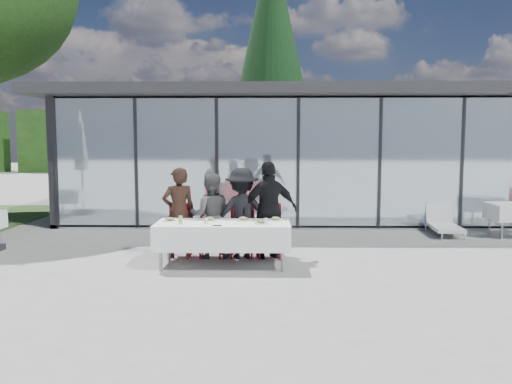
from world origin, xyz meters
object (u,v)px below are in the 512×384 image
dining_table (223,235)px  diner_d (269,210)px  diner_chair_c (242,227)px  diner_b (210,216)px  diner_chair_b (211,227)px  diner_a (179,213)px  plate_c (243,219)px  diner_chair_a (180,227)px  diner_c (242,213)px  lounger (443,222)px  folded_eyeglasses (217,225)px  plate_a (170,220)px  spare_chair_b (439,207)px  spare_table_right (510,212)px  plate_d (276,219)px  juice_bottle (180,220)px  diner_chair_d (269,227)px  plate_extra (261,222)px  conifer_tree (272,48)px

dining_table → diner_d: bearing=38.3°
dining_table → diner_chair_c: bearing=68.9°
diner_b → diner_chair_b: (0.00, 0.13, -0.23)m
diner_a → plate_c: diner_a is taller
diner_a → diner_chair_a: 0.31m
diner_c → lounger: diner_c is taller
diner_chair_b → folded_eyeglasses: diner_chair_b is taller
diner_c → lounger: 5.22m
dining_table → plate_a: 0.96m
lounger → spare_chair_b: bearing=79.9°
plate_a → spare_table_right: size_ratio=0.29×
diner_c → plate_d: (0.61, -0.42, -0.04)m
diner_a → diner_b: size_ratio=1.07×
dining_table → juice_bottle: juice_bottle is taller
diner_d → diner_chair_d: bearing=-107.6°
plate_extra → diner_b: bearing=141.3°
diner_b → juice_bottle: 0.92m
plate_d → diner_chair_a: bearing=162.6°
plate_d → diner_d: bearing=104.2°
diner_chair_b → juice_bottle: bearing=-113.3°
dining_table → spare_table_right: (6.18, 2.80, 0.02)m
dining_table → diner_a: (-0.86, 0.62, 0.29)m
diner_chair_d → spare_chair_b: size_ratio=1.00×
spare_table_right → lounger: (-1.36, 0.35, -0.30)m
dining_table → plate_a: size_ratio=9.10×
plate_c → folded_eyeglasses: plate_c is taller
diner_chair_b → juice_bottle: diner_chair_b is taller
diner_c → diner_d: diner_d is taller
plate_c → plate_extra: (0.32, -0.32, 0.00)m
spare_table_right → spare_chair_b: 1.57m
spare_table_right → lounger: bearing=165.7°
plate_a → diner_chair_a: bearing=83.8°
dining_table → diner_b: 0.72m
spare_chair_b → lounger: spare_chair_b is taller
folded_eyeglasses → spare_chair_b: (5.00, 4.11, -0.22)m
diner_chair_b → plate_c: (0.61, -0.55, 0.24)m
dining_table → plate_c: 0.45m
plate_c → diner_chair_c: bearing=94.4°
spare_table_right → lounger: size_ratio=0.62×
dining_table → juice_bottle: size_ratio=15.83×
diner_chair_d → plate_c: 0.76m
plate_a → plate_c: 1.26m
plate_c → plate_extra: size_ratio=1.00×
spare_chair_b → plate_extra: bearing=-137.9°
diner_d → conifer_tree: conifer_tree is taller
plate_extra → spare_table_right: bearing=27.9°
plate_d → lounger: 4.94m
diner_chair_a → diner_a: bearing=-90.0°
diner_d → folded_eyeglasses: size_ratio=12.61×
juice_bottle → spare_chair_b: spare_chair_b is taller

